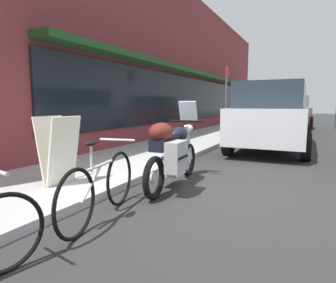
{
  "coord_description": "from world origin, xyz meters",
  "views": [
    {
      "loc": [
        -4.4,
        -1.4,
        1.34
      ],
      "look_at": [
        0.06,
        0.8,
        0.7
      ],
      "focal_mm": 31.6,
      "sensor_mm": 36.0,
      "label": 1
    }
  ],
  "objects_px": {
    "parked_minivan": "(273,116)",
    "sandwich_board_sign": "(58,150)",
    "parked_bicycle": "(100,187)",
    "parked_car_down_block": "(288,112)",
    "touring_motorcycle": "(173,151)",
    "parking_sign_pole": "(226,96)"
  },
  "relations": [
    {
      "from": "touring_motorcycle",
      "to": "parked_bicycle",
      "type": "distance_m",
      "value": 1.54
    },
    {
      "from": "touring_motorcycle",
      "to": "parking_sign_pole",
      "type": "distance_m",
      "value": 6.63
    },
    {
      "from": "parked_minivan",
      "to": "parked_car_down_block",
      "type": "xyz_separation_m",
      "value": [
        6.72,
        0.11,
        -0.06
      ]
    },
    {
      "from": "touring_motorcycle",
      "to": "sandwich_board_sign",
      "type": "distance_m",
      "value": 1.74
    },
    {
      "from": "sandwich_board_sign",
      "to": "parking_sign_pole",
      "type": "relative_size",
      "value": 0.4
    },
    {
      "from": "parked_minivan",
      "to": "sandwich_board_sign",
      "type": "height_order",
      "value": "parked_minivan"
    },
    {
      "from": "parking_sign_pole",
      "to": "parked_car_down_block",
      "type": "height_order",
      "value": "parking_sign_pole"
    },
    {
      "from": "parked_car_down_block",
      "to": "parking_sign_pole",
      "type": "bearing_deg",
      "value": 161.7
    },
    {
      "from": "sandwich_board_sign",
      "to": "parking_sign_pole",
      "type": "distance_m",
      "value": 7.47
    },
    {
      "from": "touring_motorcycle",
      "to": "parked_car_down_block",
      "type": "bearing_deg",
      "value": -3.89
    },
    {
      "from": "parked_bicycle",
      "to": "parked_car_down_block",
      "type": "xyz_separation_m",
      "value": [
        13.19,
        -1.0,
        0.54
      ]
    },
    {
      "from": "touring_motorcycle",
      "to": "parked_bicycle",
      "type": "height_order",
      "value": "touring_motorcycle"
    },
    {
      "from": "parked_minivan",
      "to": "sandwich_board_sign",
      "type": "relative_size",
      "value": 4.79
    },
    {
      "from": "touring_motorcycle",
      "to": "parking_sign_pole",
      "type": "bearing_deg",
      "value": 8.09
    },
    {
      "from": "touring_motorcycle",
      "to": "parked_minivan",
      "type": "xyz_separation_m",
      "value": [
        4.96,
        -0.9,
        0.39
      ]
    },
    {
      "from": "touring_motorcycle",
      "to": "parked_minivan",
      "type": "distance_m",
      "value": 5.06
    },
    {
      "from": "parked_bicycle",
      "to": "parking_sign_pole",
      "type": "xyz_separation_m",
      "value": [
        8.0,
        0.72,
        1.23
      ]
    },
    {
      "from": "parked_bicycle",
      "to": "sandwich_board_sign",
      "type": "relative_size",
      "value": 1.68
    },
    {
      "from": "sandwich_board_sign",
      "to": "parked_car_down_block",
      "type": "bearing_deg",
      "value": -10.3
    },
    {
      "from": "parked_minivan",
      "to": "parking_sign_pole",
      "type": "bearing_deg",
      "value": 50.01
    },
    {
      "from": "parked_bicycle",
      "to": "parked_car_down_block",
      "type": "height_order",
      "value": "parked_car_down_block"
    },
    {
      "from": "parked_minivan",
      "to": "sandwich_board_sign",
      "type": "xyz_separation_m",
      "value": [
        -5.86,
        2.39,
        -0.35
      ]
    }
  ]
}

